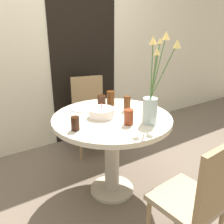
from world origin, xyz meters
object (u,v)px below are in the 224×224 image
Objects in this scene: chair_near_front at (199,196)px; drink_glass_2 at (129,117)px; drink_glass_0 at (102,102)px; drink_glass_4 at (111,98)px; drink_glass_3 at (75,123)px; side_plate at (80,109)px; drink_glass_1 at (127,103)px; flower_vase at (153,96)px; birthday_cake at (101,113)px; chair_far_back at (90,111)px.

chair_near_front is 0.74m from drink_glass_2.
chair_near_front is at bearing -87.66° from drink_glass_0.
drink_glass_4 reaches higher than drink_glass_2.
drink_glass_0 is at bearing -92.08° from chair_near_front.
drink_glass_0 is 0.49m from drink_glass_3.
drink_glass_0 is 1.23× the size of drink_glass_3.
side_plate is 0.31m from drink_glass_4.
flower_vase is at bearing -92.49° from drink_glass_1.
drink_glass_0 is at bearing -28.44° from side_plate.
chair_near_front is 6.58× the size of drink_glass_4.
birthday_cake is at bearing 110.66° from drink_glass_2.
chair_far_back is 8.53× the size of drink_glass_3.
side_plate is 1.25× the size of drink_glass_4.
drink_glass_0 is at bearing 58.34° from birthday_cake.
drink_glass_1 is 0.21m from drink_glass_4.
drink_glass_1 is (0.13, 0.93, 0.32)m from chair_near_front.
chair_far_back is 0.72m from side_plate.
chair_near_front is 1.13m from drink_glass_0.
drink_glass_0 is (-0.04, 1.09, 0.32)m from chair_near_front.
flower_vase is (0.26, -0.33, 0.19)m from birthday_cake.
drink_glass_4 is at bearing 42.93° from birthday_cake.
flower_vase is at bearing -24.20° from drink_glass_2.
chair_far_back reaches higher than drink_glass_4.
birthday_cake is 1.66× the size of drink_glass_0.
birthday_cake is (-0.32, -0.81, 0.29)m from chair_far_back.
drink_glass_1 is at bearing 12.98° from drink_glass_3.
birthday_cake is 0.27m from drink_glass_2.
flower_vase is at bearing -51.25° from birthday_cake.
flower_vase is (-0.05, -1.13, 0.48)m from chair_far_back.
drink_glass_4 is (-0.03, 0.54, -0.16)m from flower_vase.
drink_glass_4 is at bearing 32.31° from drink_glass_3.
side_plate is at bearing 172.17° from drink_glass_4.
drink_glass_3 is (-0.30, -0.12, 0.01)m from birthday_cake.
drink_glass_2 is (-0.01, -0.42, -0.00)m from drink_glass_0.
drink_glass_1 reaches higher than drink_glass_0.
chair_near_front reaches higher than side_plate.
chair_far_back is at bearing 87.26° from flower_vase.
flower_vase is 5.26× the size of drink_glass_1.
chair_far_back is 5.26× the size of side_plate.
flower_vase is 5.73× the size of drink_glass_2.
drink_glass_3 is at bearing -107.91° from chair_far_back.
chair_far_back reaches higher than drink_glass_1.
birthday_cake is 1.77× the size of drink_glass_2.
drink_glass_2 is at bearing -69.34° from birthday_cake.
drink_glass_1 is (0.28, 0.01, 0.03)m from birthday_cake.
drink_glass_1 is at bearing -35.25° from side_plate.
chair_far_back reaches higher than drink_glass_0.
drink_glass_1 is 1.26× the size of drink_glass_3.
drink_glass_4 reaches higher than drink_glass_3.
flower_vase reaches higher than chair_near_front.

